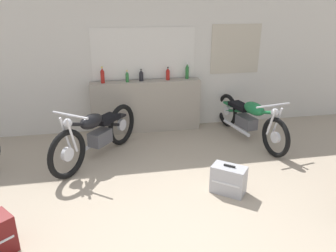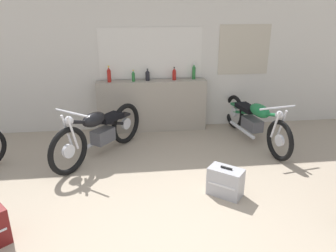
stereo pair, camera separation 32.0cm
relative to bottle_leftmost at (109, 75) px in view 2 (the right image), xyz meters
The scene contains 11 objects.
ground_plane 3.64m from the bottle_leftmost, 79.91° to the right, with size 24.00×24.00×0.00m, color gray.
wall_back 0.71m from the bottle_leftmost, 17.36° to the left, with size 10.00×0.07×2.80m.
sill_counter 1.02m from the bottle_leftmost, ahead, with size 2.11×0.28×1.00m.
bottle_leftmost is the anchor object (origin of this frame).
bottle_left_center 0.45m from the bottle_leftmost, ahead, with size 0.06×0.06×0.22m.
bottle_center 0.72m from the bottle_leftmost, ahead, with size 0.08×0.08×0.23m.
bottle_right_center 1.23m from the bottle_leftmost, ahead, with size 0.07×0.07×0.25m.
bottle_rightmost 1.62m from the bottle_leftmost, ahead, with size 0.07×0.07×0.32m.
motorcycle_black 1.31m from the bottle_leftmost, 97.36° to the right, with size 1.36×1.69×0.93m.
motorcycle_green 2.80m from the bottle_leftmost, 17.32° to the right, with size 0.70×2.17×0.85m.
hard_case_silver 3.08m from the bottle_leftmost, 57.52° to the right, with size 0.50×0.47×0.41m.
Camera 2 is at (-0.24, -2.71, 2.42)m, focal length 35.00 mm.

